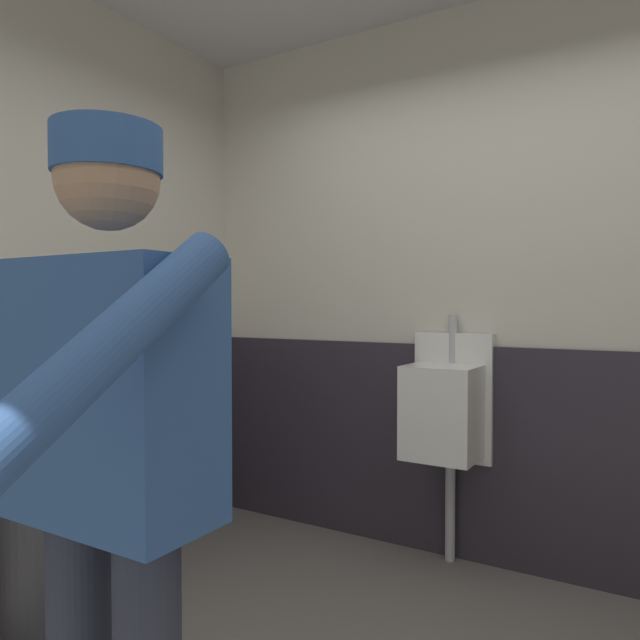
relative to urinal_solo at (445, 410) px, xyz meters
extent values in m
cube|color=beige|center=(0.25, 0.22, 0.62)|extent=(4.15, 0.12, 2.80)
cube|color=#2D2833|center=(0.25, 0.14, -0.23)|extent=(3.55, 0.03, 1.09)
cube|color=white|center=(0.00, 0.13, 0.05)|extent=(0.40, 0.05, 0.65)
cube|color=white|center=(0.00, -0.04, 0.00)|extent=(0.34, 0.30, 0.45)
cylinder|color=#B7BABF|center=(0.00, 0.12, 0.34)|extent=(0.04, 0.04, 0.24)
cylinder|color=#B7BABF|center=(0.00, 0.09, -0.50)|extent=(0.05, 0.05, 0.55)
cube|color=#335999|center=(-0.09, -1.92, 0.34)|extent=(0.48, 0.24, 0.56)
cylinder|color=#335999|center=(-0.38, -1.92, 0.34)|extent=(0.17, 0.09, 0.56)
cylinder|color=#335999|center=(0.19, -2.14, 0.46)|extent=(0.09, 0.50, 0.39)
sphere|color=tan|center=(-0.09, -1.92, 0.79)|extent=(0.22, 0.22, 0.22)
cylinder|color=#335999|center=(-0.09, -1.92, 0.85)|extent=(0.23, 0.23, 0.10)
cylinder|color=#38383D|center=(-1.21, -1.33, -0.43)|extent=(0.33, 0.33, 0.70)
camera|label=1|loc=(0.94, -2.76, 0.52)|focal=32.92mm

